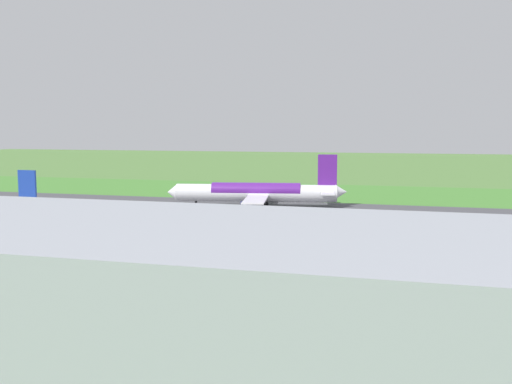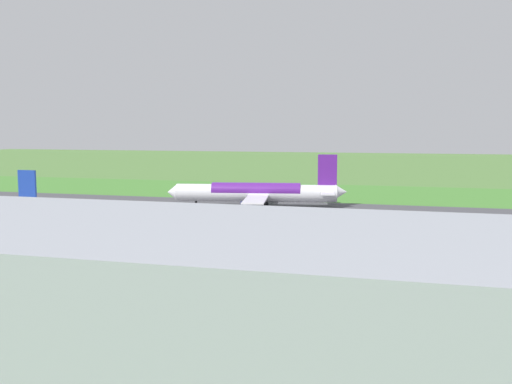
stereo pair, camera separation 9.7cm
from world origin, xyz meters
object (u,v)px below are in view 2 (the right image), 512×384
at_px(airliner_main, 257,193).
at_px(no_stopping_sign, 217,187).
at_px(service_car_followme, 490,227).
at_px(service_truck_fuel, 104,206).
at_px(service_truck_baggage, 30,208).
at_px(airliner_parked_mid, 95,217).
at_px(airliner_parked_near, 450,231).
at_px(service_car_ops, 65,202).
at_px(traffic_cone_orange, 205,191).

distance_m(airliner_main, no_stopping_sign, 46.44).
xyz_separation_m(service_car_followme, service_truck_fuel, (102.53, -6.05, 0.56)).
relative_size(airliner_main, service_truck_baggage, 8.67).
bearing_deg(service_truck_baggage, no_stopping_sign, -115.35).
relative_size(service_car_followme, service_truck_fuel, 0.74).
bearing_deg(airliner_parked_mid, airliner_parked_near, -177.78).
xyz_separation_m(airliner_parked_near, service_truck_fuel, (92.20, -30.07, -2.37)).
bearing_deg(service_truck_baggage, airliner_parked_near, 169.30).
relative_size(airliner_parked_mid, service_truck_fuel, 7.65).
bearing_deg(airliner_parked_mid, airliner_main, -114.18).
height_order(service_truck_baggage, service_truck_fuel, same).
bearing_deg(no_stopping_sign, service_truck_baggage, 64.65).
distance_m(service_car_followme, service_truck_fuel, 102.71).
relative_size(service_car_ops, traffic_cone_orange, 7.93).
height_order(service_truck_baggage, traffic_cone_orange, service_truck_baggage).
xyz_separation_m(service_truck_fuel, traffic_cone_orange, (-10.99, -53.86, -1.13)).
distance_m(service_truck_baggage, service_truck_fuel, 19.78).
relative_size(service_truck_baggage, service_truck_fuel, 1.01).
height_order(airliner_main, traffic_cone_orange, airliner_main).
height_order(service_truck_fuel, traffic_cone_orange, service_truck_fuel).
height_order(airliner_main, service_car_ops, airliner_main).
bearing_deg(traffic_cone_orange, airliner_parked_mid, 93.96).
bearing_deg(service_truck_fuel, service_car_followme, 176.63).
bearing_deg(service_truck_baggage, airliner_main, -153.78).
relative_size(airliner_main, traffic_cone_orange, 98.06).
distance_m(airliner_parked_near, airliner_parked_mid, 75.26).
bearing_deg(service_truck_fuel, airliner_parked_mid, 117.26).
bearing_deg(airliner_parked_near, airliner_main, -43.51).
xyz_separation_m(airliner_parked_near, traffic_cone_orange, (81.21, -83.93, -3.49)).
xyz_separation_m(airliner_parked_mid, service_car_followme, (-85.53, -26.94, -2.92)).
bearing_deg(service_car_followme, traffic_cone_orange, -33.20).
height_order(airliner_parked_near, service_truck_fuel, airliner_parked_near).
height_order(service_truck_baggage, no_stopping_sign, service_truck_baggage).
bearing_deg(airliner_parked_mid, no_stopping_sign, -88.21).
distance_m(airliner_main, service_car_followme, 67.13).
bearing_deg(airliner_main, traffic_cone_orange, -49.76).
distance_m(airliner_parked_mid, service_truck_baggage, 41.82).
distance_m(service_car_ops, traffic_cone_orange, 54.45).
xyz_separation_m(airliner_main, service_truck_baggage, (57.82, 28.47, -2.95)).
height_order(airliner_parked_mid, service_car_followme, airliner_parked_mid).
relative_size(airliner_main, no_stopping_sign, 20.46).
distance_m(service_car_followme, service_car_ops, 121.02).
bearing_deg(service_truck_baggage, service_car_ops, -89.00).
relative_size(airliner_parked_mid, service_truck_baggage, 7.60).
distance_m(service_car_followme, traffic_cone_orange, 109.40).
height_order(airliner_main, airliner_parked_near, airliner_main).
bearing_deg(service_car_ops, airliner_main, -168.80).
relative_size(service_truck_fuel, service_car_ops, 1.42).
height_order(service_car_followme, service_truck_fuel, service_truck_fuel).
distance_m(service_truck_baggage, service_car_followme, 120.00).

